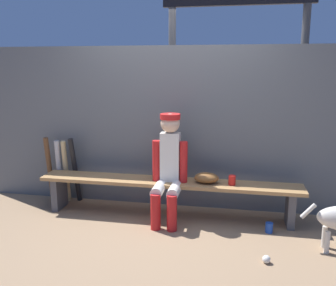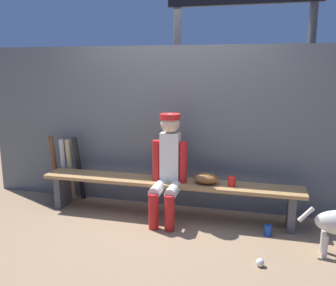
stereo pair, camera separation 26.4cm
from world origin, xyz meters
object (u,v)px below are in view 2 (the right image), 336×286
bat_aluminum_silver (64,169)px  cup_on_ground (268,230)px  dugout_bench (168,187)px  player_seated (168,165)px  baseball_glove (206,179)px  bat_wood_dark (55,167)px  cup_on_bench (232,181)px  bat_wood_natural (70,170)px  bat_aluminum_black (79,169)px  baseball (260,262)px

bat_aluminum_silver → cup_on_ground: bat_aluminum_silver is taller
dugout_bench → player_seated: size_ratio=2.50×
baseball_glove → bat_aluminum_silver: size_ratio=0.34×
player_seated → bat_wood_dark: bearing=169.2°
player_seated → cup_on_bench: 0.74m
dugout_bench → bat_wood_natural: bat_wood_natural is taller
bat_aluminum_black → bat_wood_natural: bat_aluminum_black is taller
cup_on_bench → bat_aluminum_black: bearing=172.9°
dugout_bench → cup_on_ground: dugout_bench is taller
bat_aluminum_black → dugout_bench: bearing=-10.4°
dugout_bench → baseball: 1.44m
bat_aluminum_black → bat_wood_natural: 0.13m
player_seated → cup_on_bench: player_seated is taller
dugout_bench → bat_wood_natural: bearing=170.6°
baseball → cup_on_ground: size_ratio=0.67×
bat_aluminum_silver → baseball: (2.57, -1.10, -0.38)m
bat_wood_natural → baseball: size_ratio=11.05×
bat_wood_natural → baseball_glove: bearing=-7.1°
dugout_bench → bat_wood_dark: size_ratio=3.58×
cup_on_ground → dugout_bench: bearing=168.7°
player_seated → baseball: 1.46m
bat_aluminum_silver → baseball: bat_aluminum_silver is taller
bat_aluminum_black → bat_wood_natural: bearing=-178.9°
player_seated → baseball: size_ratio=16.64×
cup_on_ground → bat_aluminum_black: bearing=169.2°
baseball_glove → bat_wood_dark: size_ratio=0.33×
dugout_bench → player_seated: bearing=-76.2°
baseball_glove → cup_on_bench: baseball_glove is taller
bat_aluminum_black → baseball: (2.35, -1.12, -0.39)m
bat_wood_dark → cup_on_ground: bearing=-9.0°
player_seated → cup_on_ground: 1.29m
player_seated → bat_aluminum_silver: 1.57m
player_seated → bat_wood_dark: size_ratio=1.43×
baseball → bat_aluminum_silver: bearing=156.8°
bat_wood_natural → dugout_bench: bearing=-9.4°
baseball → bat_aluminum_black: bearing=154.5°
bat_aluminum_silver → baseball_glove: bearing=-6.4°
dugout_bench → cup_on_bench: cup_on_bench is taller
dugout_bench → baseball_glove: (0.45, 0.00, 0.14)m
baseball → bat_wood_natural: bearing=155.7°
baseball_glove → baseball: (0.63, -0.89, -0.46)m
dugout_bench → baseball_glove: 0.47m
player_seated → baseball_glove: size_ratio=4.40×
player_seated → bat_aluminum_silver: size_ratio=1.50×
bat_wood_natural → baseball: 2.75m
baseball → cup_on_ground: bearing=83.9°
bat_aluminum_silver → bat_wood_natural: bearing=9.8°
player_seated → baseball_glove: (0.42, 0.10, -0.16)m
player_seated → cup_on_ground: size_ratio=11.19×
bat_wood_natural → cup_on_bench: (2.14, -0.25, 0.09)m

